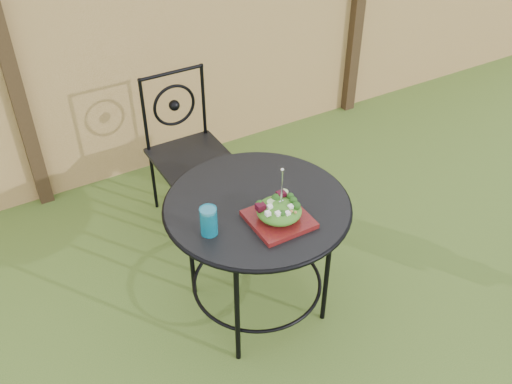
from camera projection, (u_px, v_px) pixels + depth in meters
ground at (398, 340)px, 3.00m from camera, size 60.00×60.00×0.00m
fence at (205, 29)px, 3.93m from camera, size 8.00×0.12×1.90m
patio_table at (257, 225)px, 2.84m from camera, size 0.92×0.92×0.72m
patio_chair at (187, 146)px, 3.57m from camera, size 0.46×0.46×0.95m
salad_plate at (279, 219)px, 2.64m from camera, size 0.27×0.27×0.02m
salad at (279, 211)px, 2.61m from camera, size 0.21×0.21×0.08m
fork at (282, 187)px, 2.54m from camera, size 0.01×0.01×0.18m
drinking_glass at (209, 221)px, 2.54m from camera, size 0.08×0.08×0.14m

